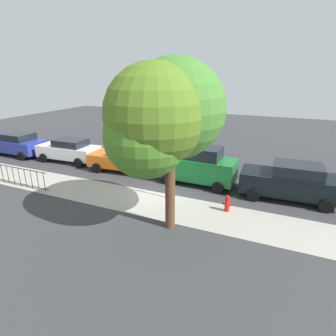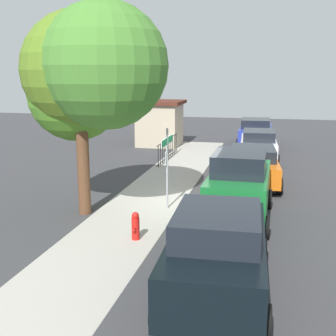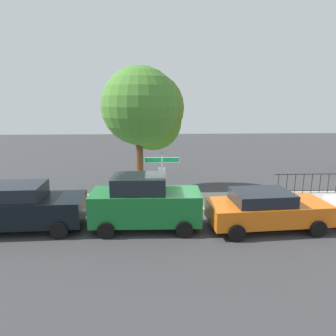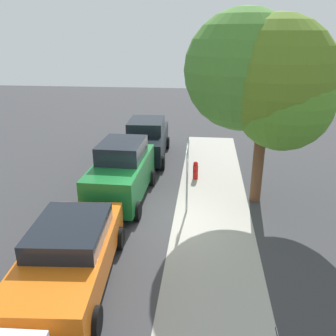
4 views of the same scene
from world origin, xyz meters
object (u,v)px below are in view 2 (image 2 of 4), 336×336
(shade_tree, at_px, (89,74))
(car_white, at_px, (258,145))
(car_black, at_px, (218,250))
(car_blue, at_px, (255,132))
(street_sign, at_px, (167,154))
(car_green, at_px, (239,187))
(car_orange, at_px, (252,164))
(fire_hydrant, at_px, (136,226))
(utility_shed, at_px, (160,123))

(shade_tree, height_order, car_white, shade_tree)
(car_black, height_order, car_blue, car_black)
(street_sign, xyz_separation_m, car_green, (-0.74, -2.43, -0.79))
(car_orange, bearing_deg, fire_hydrant, 153.78)
(car_black, bearing_deg, street_sign, 20.66)
(car_blue, distance_m, utility_shed, 5.89)
(street_sign, bearing_deg, car_blue, -9.94)
(street_sign, xyz_separation_m, car_orange, (4.05, -2.63, -1.05))
(street_sign, xyz_separation_m, utility_shed, (12.75, 3.40, -0.46))
(car_green, relative_size, car_blue, 0.94)
(car_blue, relative_size, fire_hydrant, 5.83)
(car_black, relative_size, car_blue, 1.04)
(car_orange, relative_size, car_blue, 1.05)
(shade_tree, distance_m, car_orange, 7.80)
(car_white, bearing_deg, street_sign, 160.26)
(shade_tree, distance_m, car_white, 11.43)
(car_white, bearing_deg, car_black, 175.80)
(car_green, xyz_separation_m, fire_hydrant, (-2.26, 2.63, -0.69))
(shade_tree, distance_m, car_black, 7.56)
(street_sign, bearing_deg, car_green, -106.92)
(street_sign, xyz_separation_m, shade_tree, (-0.75, 2.33, 2.59))
(fire_hydrant, bearing_deg, car_white, -13.79)
(car_orange, bearing_deg, street_sign, 142.68)
(shade_tree, height_order, car_blue, shade_tree)
(street_sign, relative_size, car_orange, 0.57)
(car_green, bearing_deg, car_orange, -1.35)
(car_orange, xyz_separation_m, utility_shed, (8.70, 6.02, 0.59))
(car_green, relative_size, car_white, 0.96)
(car_white, bearing_deg, fire_hydrant, 163.49)
(street_sign, height_order, car_black, street_sign)
(street_sign, bearing_deg, car_black, -157.14)
(car_black, height_order, utility_shed, utility_shed)
(street_sign, distance_m, shade_tree, 3.56)
(shade_tree, distance_m, car_green, 5.83)
(car_white, height_order, utility_shed, utility_shed)
(utility_shed, bearing_deg, shade_tree, -175.46)
(car_white, bearing_deg, utility_shed, 54.77)
(utility_shed, bearing_deg, car_orange, -145.29)
(car_black, xyz_separation_m, car_blue, (19.20, -0.06, -0.07))
(car_black, xyz_separation_m, car_orange, (9.60, -0.29, -0.13))
(street_sign, distance_m, fire_hydrant, 3.35)
(street_sign, bearing_deg, shade_tree, 107.77)
(utility_shed, xyz_separation_m, fire_hydrant, (-15.75, -3.20, -1.02))
(street_sign, xyz_separation_m, fire_hydrant, (-3.00, 0.20, -1.48))
(car_orange, relative_size, car_white, 1.07)
(car_orange, distance_m, fire_hydrant, 7.61)
(street_sign, bearing_deg, car_orange, -32.94)
(car_white, height_order, fire_hydrant, car_white)
(shade_tree, relative_size, utility_shed, 2.25)
(street_sign, relative_size, car_blue, 0.60)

